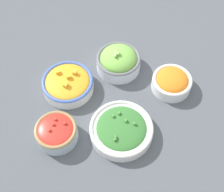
{
  "coord_description": "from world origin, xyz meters",
  "views": [
    {
      "loc": [
        -0.09,
        0.55,
        0.88
      ],
      "look_at": [
        0.0,
        0.0,
        0.03
      ],
      "focal_mm": 50.0,
      "sensor_mm": 36.0,
      "label": 1
    }
  ],
  "objects_px": {
    "bowl_squash": "(68,83)",
    "bowl_cherry_tomatoes": "(56,132)",
    "bowl_lettuce": "(119,61)",
    "bowl_carrots": "(172,82)",
    "bowl_broccoli": "(121,129)"
  },
  "relations": [
    {
      "from": "bowl_squash",
      "to": "bowl_cherry_tomatoes",
      "type": "xyz_separation_m",
      "value": [
        -0.01,
        0.18,
        0.01
      ]
    },
    {
      "from": "bowl_carrots",
      "to": "bowl_lettuce",
      "type": "bearing_deg",
      "value": -16.97
    },
    {
      "from": "bowl_broccoli",
      "to": "bowl_carrots",
      "type": "distance_m",
      "value": 0.25
    },
    {
      "from": "bowl_broccoli",
      "to": "bowl_squash",
      "type": "xyz_separation_m",
      "value": [
        0.2,
        -0.14,
        0.0
      ]
    },
    {
      "from": "bowl_broccoli",
      "to": "bowl_squash",
      "type": "relative_size",
      "value": 1.14
    },
    {
      "from": "bowl_lettuce",
      "to": "bowl_carrots",
      "type": "xyz_separation_m",
      "value": [
        -0.19,
        0.06,
        -0.01
      ]
    },
    {
      "from": "bowl_lettuce",
      "to": "bowl_carrots",
      "type": "bearing_deg",
      "value": 163.03
    },
    {
      "from": "bowl_cherry_tomatoes",
      "to": "bowl_squash",
      "type": "bearing_deg",
      "value": -87.22
    },
    {
      "from": "bowl_broccoli",
      "to": "bowl_carrots",
      "type": "bearing_deg",
      "value": -125.65
    },
    {
      "from": "bowl_carrots",
      "to": "bowl_cherry_tomatoes",
      "type": "bearing_deg",
      "value": 35.97
    },
    {
      "from": "bowl_lettuce",
      "to": "bowl_carrots",
      "type": "distance_m",
      "value": 0.2
    },
    {
      "from": "bowl_carrots",
      "to": "bowl_cherry_tomatoes",
      "type": "distance_m",
      "value": 0.41
    },
    {
      "from": "bowl_squash",
      "to": "bowl_carrots",
      "type": "xyz_separation_m",
      "value": [
        -0.34,
        -0.06,
        0.0
      ]
    },
    {
      "from": "bowl_broccoli",
      "to": "bowl_squash",
      "type": "bearing_deg",
      "value": -34.84
    },
    {
      "from": "bowl_cherry_tomatoes",
      "to": "bowl_carrots",
      "type": "bearing_deg",
      "value": -144.03
    }
  ]
}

